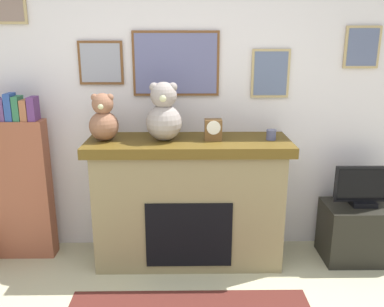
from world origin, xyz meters
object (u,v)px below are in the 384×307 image
at_px(television, 365,187).
at_px(teddy_bear_brown, 164,114).
at_px(candle_jar, 271,135).
at_px(mantel_clock, 213,130).
at_px(bookshelf, 20,183).
at_px(tv_stand, 359,232).
at_px(fireplace, 189,200).
at_px(teddy_bear_tan, 104,119).

relative_size(television, teddy_bear_brown, 1.10).
bearing_deg(television, candle_jar, 179.00).
height_order(television, mantel_clock, mantel_clock).
xyz_separation_m(bookshelf, tv_stand, (2.86, -0.10, -0.42)).
distance_m(fireplace, teddy_bear_brown, 0.75).
height_order(bookshelf, teddy_bear_tan, teddy_bear_tan).
xyz_separation_m(television, teddy_bear_tan, (-2.11, 0.01, 0.57)).
height_order(candle_jar, teddy_bear_tan, teddy_bear_tan).
bearing_deg(teddy_bear_brown, mantel_clock, -0.15).
height_order(fireplace, tv_stand, fireplace).
bearing_deg(fireplace, candle_jar, -1.55).
bearing_deg(television, teddy_bear_brown, 179.54).
bearing_deg(teddy_bear_brown, television, -0.46).
relative_size(candle_jar, teddy_bear_tan, 0.22).
relative_size(bookshelf, tv_stand, 2.32).
distance_m(candle_jar, mantel_clock, 0.46).
bearing_deg(television, mantel_clock, 179.44).
bearing_deg(teddy_bear_tan, television, -0.36).
bearing_deg(bookshelf, tv_stand, -2.00).
bearing_deg(teddy_bear_tan, teddy_bear_brown, -0.01).
height_order(fireplace, television, fireplace).
xyz_separation_m(mantel_clock, teddy_bear_brown, (-0.39, 0.00, 0.12)).
xyz_separation_m(tv_stand, candle_jar, (-0.79, 0.01, 0.85)).
relative_size(television, teddy_bear_tan, 1.35).
height_order(tv_stand, candle_jar, candle_jar).
bearing_deg(bookshelf, mantel_clock, -3.18).
distance_m(television, teddy_bear_brown, 1.75).
relative_size(fireplace, teddy_bear_tan, 4.34).
xyz_separation_m(mantel_clock, teddy_bear_tan, (-0.86, 0.00, 0.08)).
xyz_separation_m(tv_stand, teddy_bear_brown, (-1.64, 0.01, 1.01)).
relative_size(television, mantel_clock, 3.02).
bearing_deg(tv_stand, television, -90.00).
bearing_deg(mantel_clock, candle_jar, 0.20).
bearing_deg(fireplace, tv_stand, -1.20).
bearing_deg(teddy_bear_tan, candle_jar, 0.02).
relative_size(bookshelf, mantel_clock, 8.48).
xyz_separation_m(candle_jar, teddy_bear_tan, (-1.32, -0.00, 0.13)).
distance_m(bookshelf, teddy_bear_brown, 1.36).
distance_m(bookshelf, tv_stand, 2.89).
bearing_deg(teddy_bear_brown, bookshelf, 175.87).
relative_size(fireplace, tv_stand, 2.65).
bearing_deg(candle_jar, mantel_clock, -179.80).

